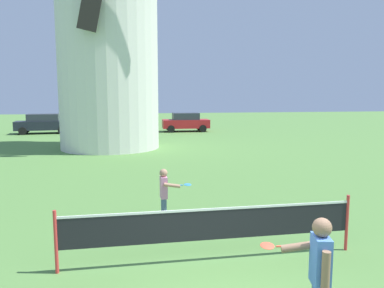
% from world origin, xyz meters
% --- Properties ---
extents(windmill, '(8.20, 6.30, 14.17)m').
position_xyz_m(windmill, '(-2.13, 17.54, 7.19)').
color(windmill, silver).
rests_on(windmill, ground_plane).
extents(tennis_net, '(5.44, 0.06, 1.10)m').
position_xyz_m(tennis_net, '(0.21, 2.06, 0.69)').
color(tennis_net, red).
rests_on(tennis_net, ground_plane).
extents(player_near, '(0.80, 0.74, 1.54)m').
position_xyz_m(player_near, '(0.99, -0.28, 0.87)').
color(player_near, slate).
rests_on(player_near, ground_plane).
extents(player_far, '(0.74, 0.49, 1.28)m').
position_xyz_m(player_far, '(-0.40, 4.35, 0.73)').
color(player_far, slate).
rests_on(player_far, ground_plane).
extents(parked_car_black, '(4.33, 2.18, 1.56)m').
position_xyz_m(parked_car_black, '(-7.71, 26.95, 0.81)').
color(parked_car_black, '#1E232D').
rests_on(parked_car_black, ground_plane).
extents(parked_car_cream, '(3.90, 2.03, 1.56)m').
position_xyz_m(parked_car_cream, '(-2.28, 27.33, 0.81)').
color(parked_car_cream, silver).
rests_on(parked_car_cream, ground_plane).
extents(parked_car_red, '(3.93, 1.96, 1.56)m').
position_xyz_m(parked_car_red, '(3.73, 26.57, 0.81)').
color(parked_car_red, red).
rests_on(parked_car_red, ground_plane).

